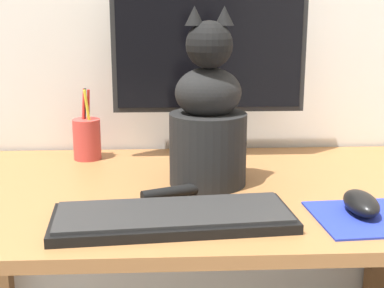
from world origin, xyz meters
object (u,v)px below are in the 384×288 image
pen_cup (87,138)px  monitor (209,67)px  keyboard (173,217)px  cat (208,121)px  computer_mouse_right (361,203)px

pen_cup → monitor: bearing=-1.0°
keyboard → cat: cat is taller
keyboard → cat: 0.27m
computer_mouse_right → pen_cup: bearing=143.4°
computer_mouse_right → pen_cup: 0.70m
keyboard → pen_cup: 0.49m
computer_mouse_right → pen_cup: pen_cup is taller
monitor → pen_cup: monitor is taller
keyboard → monitor: bearing=72.4°
monitor → computer_mouse_right: (0.25, -0.41, -0.21)m
cat → keyboard: bearing=-112.0°
monitor → cat: size_ratio=1.26×
computer_mouse_right → cat: cat is taller
cat → pen_cup: 0.38m
cat → pen_cup: size_ratio=2.10×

